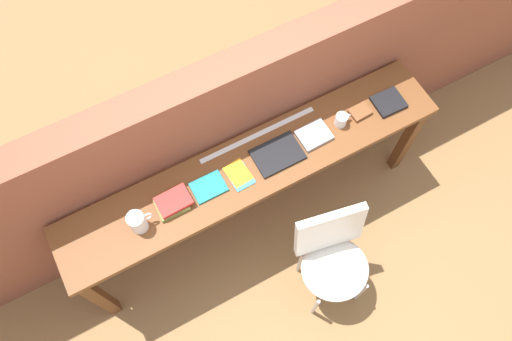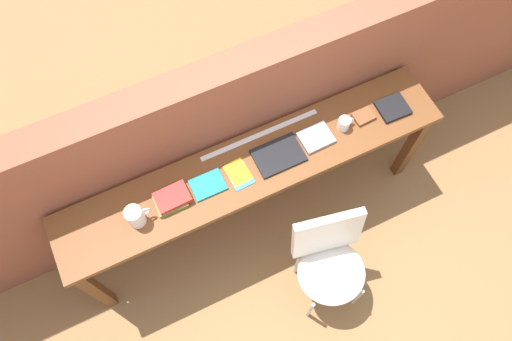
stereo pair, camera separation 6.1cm
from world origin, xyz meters
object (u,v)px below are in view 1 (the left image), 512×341
Objects in this scene: book_open_centre at (277,154)px; pitcher_white at (138,222)px; mug at (341,120)px; leather_journal_brown at (360,112)px; magazine_cycling at (209,187)px; book_repair_rightmost at (389,102)px; chair_white_moulded at (333,256)px; pamphlet_pile_colourful at (239,175)px; book_stack_leftmost at (173,203)px.

pitcher_white is at bearing -178.67° from book_open_centre.
leather_journal_brown is at bearing 2.38° from mug.
book_repair_rightmost is (1.28, -0.02, 0.00)m from magazine_cycling.
leather_journal_brown is 0.20m from book_repair_rightmost.
pitcher_white is 0.46m from magazine_cycling.
book_open_centre is (0.92, 0.02, -0.07)m from pitcher_white.
pamphlet_pile_colourful is (-0.33, 0.64, 0.36)m from chair_white_moulded.
mug reaches higher than book_repair_rightmost.
pitcher_white reaches higher than book_stack_leftmost.
book_open_centre is at bearing -0.43° from book_stack_leftmost.
book_repair_rightmost is at bearing 39.73° from chair_white_moulded.
book_stack_leftmost is 1.11× the size of book_repair_rightmost.
book_open_centre is 0.46m from mug.
book_repair_rightmost reaches higher than magazine_cycling.
magazine_cycling is (-0.53, 0.65, 0.36)m from chair_white_moulded.
mug reaches higher than pamphlet_pile_colourful.
mug reaches higher than book_open_centre.
magazine_cycling is at bearing -179.09° from book_repair_rightmost.
book_stack_leftmost is 0.71× the size of book_open_centre.
book_stack_leftmost is 1.93× the size of mug.
book_stack_leftmost is 0.70m from book_open_centre.
book_stack_leftmost is at bearing -179.99° from magazine_cycling.
mug is (0.73, 0.01, 0.04)m from pamphlet_pile_colourful.
mug is 0.85× the size of leather_journal_brown.
chair_white_moulded is 0.80m from pamphlet_pile_colourful.
chair_white_moulded is at bearing -85.11° from book_open_centre.
pitcher_white is at bearing -177.82° from book_repair_rightmost.
book_repair_rightmost is at bearing -10.44° from leather_journal_brown.
book_stack_leftmost is at bearing -179.97° from mug.
book_repair_rightmost is (1.51, -0.02, -0.02)m from book_stack_leftmost.
leather_journal_brown reaches higher than chair_white_moulded.
pitcher_white is 1.53m from leather_journal_brown.
chair_white_moulded is 4.67× the size of book_repair_rightmost.
book_stack_leftmost is at bearing 139.37° from chair_white_moulded.
pamphlet_pile_colourful is at bearing 1.67° from pitcher_white.
pitcher_white is 1.38m from mug.
book_open_centre reaches higher than chair_white_moulded.
leather_journal_brown is at bearing 174.16° from book_repair_rightmost.
pamphlet_pile_colourful is 0.73m from mug.
pitcher_white reaches higher than leather_journal_brown.
pamphlet_pile_colourful is at bearing 178.41° from leather_journal_brown.
book_repair_rightmost is at bearing 0.31° from pitcher_white.
magazine_cycling is 0.47m from book_open_centre.
pamphlet_pile_colourful is at bearing -178.63° from book_repair_rightmost.
book_repair_rightmost is at bearing -0.50° from pamphlet_pile_colourful.
pitcher_white is 0.65m from pamphlet_pile_colourful.
chair_white_moulded is at bearing -121.85° from mug.
chair_white_moulded is 1.23m from pitcher_white.
leather_journal_brown is (0.15, 0.01, -0.03)m from mug.
book_open_centre reaches higher than pamphlet_pile_colourful.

